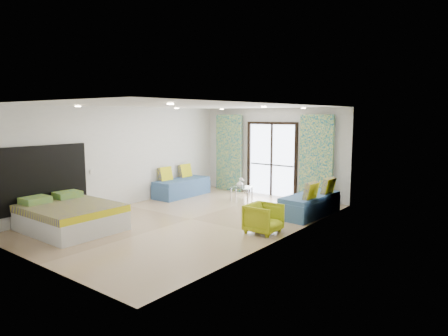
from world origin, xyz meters
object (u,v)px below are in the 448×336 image
Objects in this scene: daybed_left at (181,187)px; armchair at (264,217)px; coffee_table at (242,188)px; bed at (70,216)px; daybed_right at (310,204)px.

daybed_left is 2.79× the size of armchair.
bed is at bearing -103.50° from coffee_table.
daybed_right is 2.48m from coffee_table.
bed is at bearing -82.26° from daybed_left.
bed reaches higher than armchair.
daybed_right is 2.82× the size of armchair.
armchair is (3.46, 2.39, 0.05)m from bed.
armchair is at bearing 34.67° from bed.
bed is at bearing -126.12° from daybed_right.
daybed_left is at bearing 98.74° from bed.
daybed_left is 2.58× the size of coffee_table.
daybed_right is (4.23, 0.20, -0.00)m from daybed_left.
daybed_left is at bearing -173.93° from daybed_right.
armchair is (-0.14, -1.96, 0.05)m from daybed_right.
daybed_right is 1.97m from armchair.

